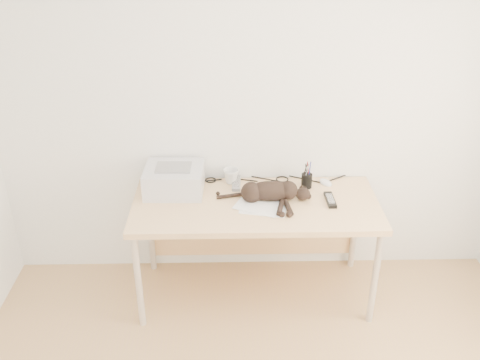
{
  "coord_description": "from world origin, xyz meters",
  "views": [
    {
      "loc": [
        -0.17,
        -1.6,
        2.49
      ],
      "look_at": [
        -0.1,
        1.34,
        0.94
      ],
      "focal_mm": 40.0,
      "sensor_mm": 36.0,
      "label": 1
    }
  ],
  "objects_px": {
    "desk": "(255,213)",
    "mug": "(231,176)",
    "printer": "(174,179)",
    "pen_cup": "(307,180)",
    "cat": "(268,192)",
    "mouse": "(326,181)"
  },
  "relations": [
    {
      "from": "cat",
      "to": "mug",
      "type": "height_order",
      "value": "cat"
    },
    {
      "from": "desk",
      "to": "cat",
      "type": "height_order",
      "value": "cat"
    },
    {
      "from": "cat",
      "to": "mug",
      "type": "bearing_deg",
      "value": 134.63
    },
    {
      "from": "mug",
      "to": "mouse",
      "type": "bearing_deg",
      "value": -2.15
    },
    {
      "from": "printer",
      "to": "cat",
      "type": "bearing_deg",
      "value": -12.79
    },
    {
      "from": "printer",
      "to": "pen_cup",
      "type": "relative_size",
      "value": 2.12
    },
    {
      "from": "pen_cup",
      "to": "desk",
      "type": "bearing_deg",
      "value": -161.82
    },
    {
      "from": "desk",
      "to": "mouse",
      "type": "distance_m",
      "value": 0.55
    },
    {
      "from": "desk",
      "to": "mouse",
      "type": "relative_size",
      "value": 13.67
    },
    {
      "from": "desk",
      "to": "mug",
      "type": "xyz_separation_m",
      "value": [
        -0.16,
        0.19,
        0.18
      ]
    },
    {
      "from": "cat",
      "to": "desk",
      "type": "bearing_deg",
      "value": 146.24
    },
    {
      "from": "cat",
      "to": "mug",
      "type": "distance_m",
      "value": 0.35
    },
    {
      "from": "cat",
      "to": "pen_cup",
      "type": "relative_size",
      "value": 3.29
    },
    {
      "from": "printer",
      "to": "cat",
      "type": "distance_m",
      "value": 0.64
    },
    {
      "from": "mug",
      "to": "mouse",
      "type": "relative_size",
      "value": 0.94
    },
    {
      "from": "cat",
      "to": "pen_cup",
      "type": "height_order",
      "value": "pen_cup"
    },
    {
      "from": "desk",
      "to": "pen_cup",
      "type": "distance_m",
      "value": 0.42
    },
    {
      "from": "mouse",
      "to": "printer",
      "type": "bearing_deg",
      "value": 160.82
    },
    {
      "from": "desk",
      "to": "mouse",
      "type": "bearing_deg",
      "value": 18.83
    },
    {
      "from": "desk",
      "to": "mug",
      "type": "distance_m",
      "value": 0.31
    },
    {
      "from": "pen_cup",
      "to": "mouse",
      "type": "height_order",
      "value": "pen_cup"
    },
    {
      "from": "cat",
      "to": "mouse",
      "type": "distance_m",
      "value": 0.47
    }
  ]
}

